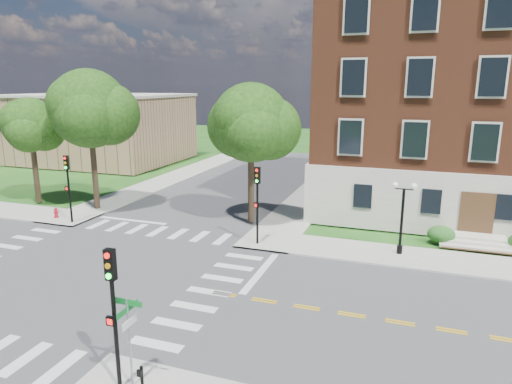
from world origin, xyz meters
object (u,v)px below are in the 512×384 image
(traffic_signal_ne, at_px, (257,195))
(push_button_post, at_px, (142,382))
(traffic_signal_se, at_px, (113,302))
(twin_lamp_west, at_px, (402,214))
(traffic_signal_nw, at_px, (68,180))
(street_sign_pole, at_px, (129,326))
(fire_hydrant, at_px, (56,213))

(traffic_signal_ne, bearing_deg, push_button_post, -84.93)
(traffic_signal_se, distance_m, twin_lamp_west, 17.59)
(traffic_signal_nw, height_order, twin_lamp_west, traffic_signal_nw)
(traffic_signal_se, relative_size, traffic_signal_nw, 1.00)
(street_sign_pole, relative_size, fire_hydrant, 4.13)
(traffic_signal_ne, bearing_deg, twin_lamp_west, 7.69)
(street_sign_pole, bearing_deg, push_button_post, -36.21)
(twin_lamp_west, height_order, push_button_post, twin_lamp_west)
(traffic_signal_se, distance_m, push_button_post, 2.63)
(traffic_signal_ne, height_order, twin_lamp_west, traffic_signal_ne)
(traffic_signal_nw, distance_m, twin_lamp_west, 22.37)
(push_button_post, relative_size, fire_hydrant, 1.60)
(traffic_signal_se, xyz_separation_m, push_button_post, (1.06, -0.29, -2.39))
(twin_lamp_west, xyz_separation_m, street_sign_pole, (-7.78, -15.35, -0.21))
(street_sign_pole, distance_m, push_button_post, 1.76)
(traffic_signal_se, distance_m, traffic_signal_nw, 20.16)
(traffic_signal_nw, xyz_separation_m, push_button_post, (15.26, -14.60, -2.39))
(traffic_signal_ne, relative_size, twin_lamp_west, 1.13)
(traffic_signal_se, bearing_deg, twin_lamp_west, 62.47)
(traffic_signal_ne, bearing_deg, fire_hydrant, 178.61)
(traffic_signal_nw, bearing_deg, twin_lamp_west, 3.27)
(traffic_signal_ne, xyz_separation_m, street_sign_pole, (0.59, -14.22, -0.88))
(fire_hydrant, bearing_deg, push_button_post, -41.45)
(traffic_signal_se, height_order, traffic_signal_nw, same)
(street_sign_pole, distance_m, fire_hydrant, 22.05)
(street_sign_pole, bearing_deg, twin_lamp_west, 63.11)
(traffic_signal_nw, height_order, push_button_post, traffic_signal_nw)
(traffic_signal_ne, xyz_separation_m, push_button_post, (1.31, -14.75, -2.39))
(traffic_signal_nw, bearing_deg, traffic_signal_ne, 0.60)
(traffic_signal_nw, xyz_separation_m, twin_lamp_west, (22.33, 1.28, -0.66))
(street_sign_pole, xyz_separation_m, fire_hydrant, (-16.41, 14.60, -1.84))
(traffic_signal_ne, distance_m, fire_hydrant, 16.06)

